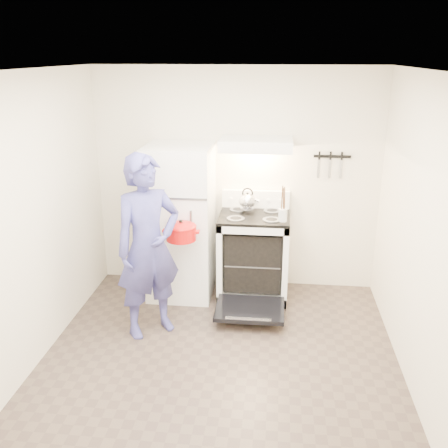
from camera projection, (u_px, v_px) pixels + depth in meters
The scene contains 15 objects.
floor at pixel (217, 369), 4.36m from camera, with size 3.60×3.60×0.00m, color #4A3D32.
back_wall at pixel (236, 180), 5.64m from camera, with size 3.20×0.02×2.50m, color beige.
refrigerator at pixel (181, 222), 5.50m from camera, with size 0.70×0.70×1.70m, color white.
stove_body at pixel (253, 257), 5.57m from camera, with size 0.76×0.65×0.92m, color white.
cooktop at pixel (254, 216), 5.41m from camera, with size 0.76×0.65×0.03m, color black.
backsplash at pixel (256, 199), 5.64m from camera, with size 0.76×0.07×0.20m, color white.
oven_door at pixel (250, 309), 5.12m from camera, with size 0.70×0.54×0.04m, color black.
oven_rack at pixel (253, 258), 5.58m from camera, with size 0.60×0.52×0.01m, color slate.
range_hood at pixel (256, 144), 5.23m from camera, with size 0.76×0.50×0.12m, color white.
knife_strip at pixel (332, 156), 5.42m from camera, with size 0.40×0.02×0.03m, color black.
pizza_stone at pixel (247, 259), 5.52m from camera, with size 0.31×0.31×0.02m, color brown.
tea_kettle at pixel (247, 200), 5.47m from camera, with size 0.22×0.19×0.27m, color silver, non-canonical shape.
utensil_jar at pixel (283, 215), 5.10m from camera, with size 0.09×0.09×0.13m, color silver.
person at pixel (148, 247), 4.69m from camera, with size 0.65×0.43×1.78m, color navy.
dutch_oven at pixel (181, 233), 4.99m from camera, with size 0.37×0.30×0.24m, color red, non-canonical shape.
Camera 1 is at (0.46, -3.67, 2.63)m, focal length 40.00 mm.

